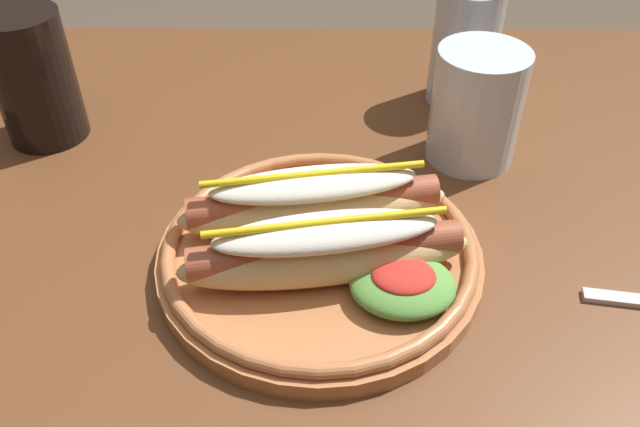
{
  "coord_description": "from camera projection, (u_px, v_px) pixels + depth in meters",
  "views": [
    {
      "loc": [
        -0.02,
        -0.44,
        1.12
      ],
      "look_at": [
        -0.03,
        -0.02,
        0.77
      ],
      "focal_mm": 36.05,
      "sensor_mm": 36.0,
      "label": 1
    }
  ],
  "objects": [
    {
      "name": "dining_table",
      "position": [
        345.0,
        298.0,
        0.65
      ],
      "size": [
        1.33,
        0.82,
        0.74
      ],
      "color": "brown",
      "rests_on": "ground_plane"
    },
    {
      "name": "hot_dog_plate",
      "position": [
        323.0,
        243.0,
        0.52
      ],
      "size": [
        0.27,
        0.27,
        0.08
      ],
      "color": "#B77042",
      "rests_on": "dining_table"
    },
    {
      "name": "soda_cup",
      "position": [
        33.0,
        78.0,
        0.65
      ],
      "size": [
        0.08,
        0.08,
        0.14
      ],
      "primitive_type": "cylinder",
      "color": "black",
      "rests_on": "dining_table"
    },
    {
      "name": "water_cup",
      "position": [
        465.0,
        46.0,
        0.71
      ],
      "size": [
        0.07,
        0.07,
        0.13
      ],
      "primitive_type": "cylinder",
      "color": "silver",
      "rests_on": "dining_table"
    },
    {
      "name": "extra_cup",
      "position": [
        476.0,
        106.0,
        0.63
      ],
      "size": [
        0.09,
        0.09,
        0.12
      ],
      "primitive_type": "cylinder",
      "color": "silver",
      "rests_on": "dining_table"
    }
  ]
}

